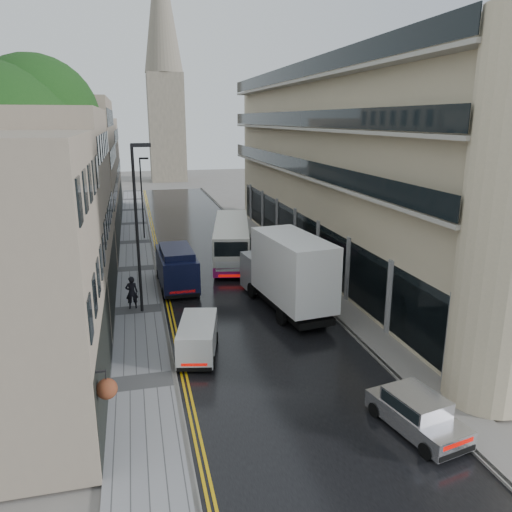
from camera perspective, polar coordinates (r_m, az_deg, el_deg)
name	(u,v)px	position (r m, az deg, el deg)	size (l,w,h in m)	color
road	(217,264)	(37.58, -4.49, -0.95)	(9.00, 85.00, 0.02)	black
left_sidewalk	(137,269)	(37.13, -13.43, -1.46)	(2.70, 85.00, 0.12)	gray
right_sidewalk	(286,259)	(38.76, 3.41, -0.34)	(1.80, 85.00, 0.12)	slate
old_shop_row	(80,184)	(38.57, -19.43, 7.74)	(4.50, 56.00, 12.00)	gray
modern_block	(357,169)	(37.86, 11.47, 9.70)	(8.00, 40.00, 14.00)	tan
church_spire	(164,60)	(90.82, -10.53, 21.12)	(6.40, 6.40, 40.00)	gray
tree_far	(46,177)	(41.84, -22.88, 8.27)	(9.24, 9.24, 12.46)	black
cream_bus	(215,252)	(35.38, -4.67, 0.51)	(2.47, 10.86, 2.96)	beige
white_lorry	(282,285)	(25.95, 2.95, -3.31)	(2.54, 8.48, 4.45)	white
silver_hatchback	(428,439)	(17.78, 19.06, -19.17)	(1.62, 3.71, 1.39)	silver
white_van	(178,351)	(22.22, -8.88, -10.69)	(1.59, 3.71, 1.68)	silver
navy_van	(164,276)	(30.53, -10.50, -2.30)	(2.18, 5.46, 2.78)	black
pedestrian	(132,292)	(29.17, -14.01, -4.06)	(0.69, 0.45, 1.90)	black
lamp_post_near	(137,231)	(27.66, -13.44, 2.77)	(1.03, 0.23, 9.19)	black
lamp_post_far	(142,199)	(45.75, -12.89, 6.39)	(0.81, 0.18, 7.17)	black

